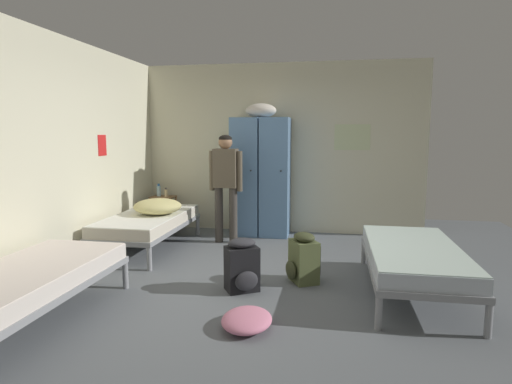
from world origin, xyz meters
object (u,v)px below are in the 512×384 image
object	(u,v)px
bed_right	(413,256)
backpack_olive	(303,259)
bed_left_rear	(148,222)
bed_left_front	(26,280)
lotion_bottle	(166,193)
locker_bank	(261,174)
person_traveler	(226,178)
water_bottle	(159,191)
shelf_unit	(163,210)
bedding_heap	(158,206)
backpack_black	(242,266)
clothes_pile_pink	(247,320)

from	to	relation	value
bed_right	backpack_olive	world-z (taller)	backpack_olive
bed_left_rear	bed_left_front	size ratio (longest dim) A/B	1.00
bed_right	lotion_bottle	bearing A→B (deg)	147.85
locker_bank	person_traveler	xyz separation A→B (m)	(-0.42, -0.59, -0.01)
locker_bank	water_bottle	distance (m)	1.76
locker_bank	water_bottle	size ratio (longest dim) A/B	10.01
locker_bank	bed_left_rear	world-z (taller)	locker_bank
shelf_unit	lotion_bottle	size ratio (longest dim) A/B	3.77
shelf_unit	bedding_heap	bearing A→B (deg)	-71.17
bedding_heap	water_bottle	xyz separation A→B (m)	(-0.45, 1.11, 0.06)
bed_left_rear	bedding_heap	distance (m)	0.26
bed_left_front	bedding_heap	size ratio (longest dim) A/B	2.87
locker_bank	backpack_black	bearing A→B (deg)	-84.75
person_traveler	bedding_heap	bearing A→B (deg)	-150.68
water_bottle	locker_bank	bearing A→B (deg)	-1.27
backpack_black	bed_left_rear	bearing A→B (deg)	140.19
lotion_bottle	backpack_olive	size ratio (longest dim) A/B	0.27
bed_right	bedding_heap	bearing A→B (deg)	160.15
lotion_bottle	backpack_black	bearing A→B (deg)	-53.72
clothes_pile_pink	person_traveler	bearing A→B (deg)	107.59
bed_left_rear	locker_bank	bearing A→B (deg)	38.83
shelf_unit	backpack_olive	distance (m)	3.28
bedding_heap	person_traveler	distance (m)	1.05
backpack_olive	clothes_pile_pink	world-z (taller)	backpack_olive
person_traveler	water_bottle	world-z (taller)	person_traveler
shelf_unit	bedding_heap	size ratio (longest dim) A/B	0.86
bed_left_rear	backpack_black	world-z (taller)	backpack_black
person_traveler	backpack_black	world-z (taller)	person_traveler
person_traveler	backpack_olive	world-z (taller)	person_traveler
bed_left_rear	bed_left_front	distance (m)	2.43
bed_left_rear	backpack_olive	distance (m)	2.44
bed_left_front	clothes_pile_pink	distance (m)	1.89
lotion_bottle	backpack_olive	world-z (taller)	lotion_bottle
bedding_heap	lotion_bottle	distance (m)	1.10
bed_left_rear	water_bottle	size ratio (longest dim) A/B	9.19
locker_bank	clothes_pile_pink	size ratio (longest dim) A/B	4.02
water_bottle	backpack_olive	distance (m)	3.37
person_traveler	backpack_olive	bearing A→B (deg)	-50.84
shelf_unit	backpack_black	xyz separation A→B (m)	(1.89, -2.51, -0.09)
shelf_unit	person_traveler	world-z (taller)	person_traveler
lotion_bottle	clothes_pile_pink	bearing A→B (deg)	-58.39
shelf_unit	lotion_bottle	distance (m)	0.30
locker_bank	backpack_olive	size ratio (longest dim) A/B	3.76
water_bottle	lotion_bottle	bearing A→B (deg)	-21.80
shelf_unit	person_traveler	xyz separation A→B (m)	(1.24, -0.61, 0.61)
person_traveler	clothes_pile_pink	size ratio (longest dim) A/B	3.08
bed_left_front	person_traveler	size ratio (longest dim) A/B	1.20
lotion_bottle	clothes_pile_pink	xyz separation A→B (m)	(2.03, -3.30, -0.57)
locker_bank	bed_left_front	size ratio (longest dim) A/B	1.09
bedding_heap	locker_bank	bearing A→B (deg)	39.95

